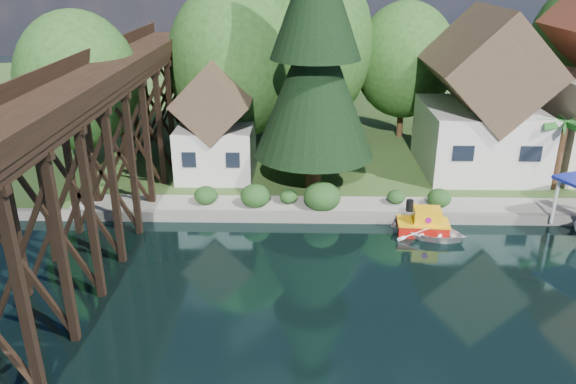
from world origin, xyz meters
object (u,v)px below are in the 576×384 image
conifer (316,47)px  tugboat (424,224)px  house_left (482,104)px  palm_tree (565,126)px  trestle_bridge (89,148)px  shed (215,128)px  boat_white_a (429,229)px

conifer → tugboat: bearing=-43.1°
house_left → palm_tree: house_left is taller
house_left → trestle_bridge: bearing=-154.8°
shed → trestle_bridge: bearing=-118.2°
palm_tree → tugboat: size_ratio=1.63×
house_left → palm_tree: 5.52m
conifer → shed: bearing=161.2°
house_left → shed: (-18.00, -1.50, -1.31)m
boat_white_a → tugboat: bearing=66.8°
conifer → tugboat: (6.04, -5.66, -8.79)m
shed → conifer: (6.54, -2.22, 5.57)m
boat_white_a → palm_tree: bearing=-30.3°
house_left → shed: house_left is taller
trestle_bridge → house_left: bearing=25.2°
trestle_bridge → shed: bearing=61.8°
tugboat → shed: bearing=147.9°
house_left → tugboat: size_ratio=3.75×
shed → tugboat: 15.18m
trestle_bridge → conifer: bearing=31.6°
conifer → boat_white_a: bearing=-43.5°
house_left → conifer: size_ratio=0.60×
shed → house_left: bearing=4.8°
trestle_bridge → house_left: (23.00, 10.83, -0.21)m
trestle_bridge → palm_tree: 28.00m
house_left → boat_white_a: (-5.16, -9.70, -4.72)m
palm_tree → boat_white_a: 11.80m
boat_white_a → shed: bearing=84.1°
shed → conifer: size_ratio=0.42×
tugboat → boat_white_a: tugboat is taller
conifer → tugboat: conifer is taller
conifer → boat_white_a: conifer is taller
house_left → boat_white_a: house_left is taller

